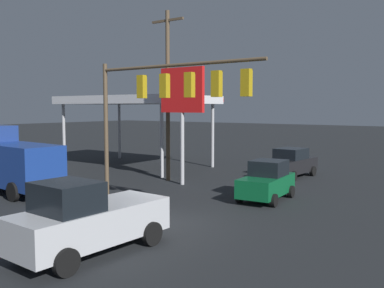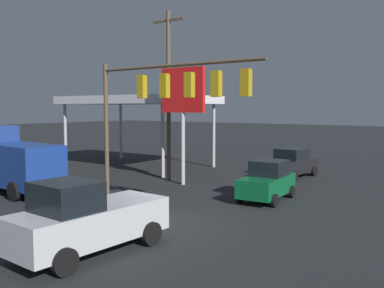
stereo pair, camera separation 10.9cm
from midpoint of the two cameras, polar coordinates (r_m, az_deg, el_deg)
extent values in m
plane|color=black|center=(17.35, -3.78, -10.53)|extent=(200.00, 200.00, 0.00)
cylinder|color=brown|center=(20.52, -11.19, 1.18)|extent=(0.20, 0.20, 6.63)
cylinder|color=brown|center=(17.76, -2.14, 10.45)|extent=(8.24, 0.14, 0.14)
cube|color=#B79314|center=(18.88, -6.53, 7.60)|extent=(0.36, 0.28, 1.00)
sphere|color=#FF4141|center=(19.03, -6.16, 8.48)|extent=(0.22, 0.22, 0.22)
sphere|color=#392305|center=(19.02, -6.15, 7.58)|extent=(0.22, 0.22, 0.22)
sphere|color=black|center=(19.01, -6.14, 6.68)|extent=(0.22, 0.22, 0.22)
cube|color=#B79314|center=(18.04, -3.50, 7.75)|extent=(0.36, 0.28, 1.00)
sphere|color=#FF4141|center=(18.20, -3.13, 8.67)|extent=(0.22, 0.22, 0.22)
sphere|color=#392305|center=(18.18, -3.12, 7.73)|extent=(0.22, 0.22, 0.22)
sphere|color=black|center=(18.17, -3.12, 6.78)|extent=(0.22, 0.22, 0.22)
cube|color=#B79314|center=(17.25, -0.17, 7.89)|extent=(0.36, 0.28, 1.00)
sphere|color=#FF4141|center=(17.41, 0.19, 8.85)|extent=(0.22, 0.22, 0.22)
sphere|color=#392305|center=(17.40, 0.19, 7.86)|extent=(0.22, 0.22, 0.22)
sphere|color=black|center=(17.38, 0.19, 6.88)|extent=(0.22, 0.22, 0.22)
cube|color=#B79314|center=(16.52, 3.46, 8.01)|extent=(0.36, 0.28, 1.00)
sphere|color=#FF4141|center=(16.69, 3.81, 9.01)|extent=(0.22, 0.22, 0.22)
sphere|color=#392305|center=(16.67, 3.81, 7.98)|extent=(0.22, 0.22, 0.22)
sphere|color=black|center=(16.66, 3.80, 6.95)|extent=(0.22, 0.22, 0.22)
cube|color=#B79314|center=(15.86, 7.41, 8.11)|extent=(0.36, 0.28, 1.00)
sphere|color=#FF4141|center=(16.04, 7.74, 9.15)|extent=(0.22, 0.22, 0.22)
sphere|color=#392305|center=(16.02, 7.73, 8.08)|extent=(0.22, 0.22, 0.22)
sphere|color=black|center=(16.01, 7.72, 7.00)|extent=(0.22, 0.22, 0.22)
cylinder|color=brown|center=(26.88, -3.02, 6.30)|extent=(0.26, 0.26, 10.56)
cube|color=brown|center=(27.40, -3.06, 16.13)|extent=(2.40, 0.14, 0.14)
cube|color=silver|center=(33.69, -7.12, 5.82)|extent=(11.31, 7.32, 0.60)
cube|color=red|center=(36.46, -3.14, 5.78)|extent=(11.31, 0.06, 0.36)
cylinder|color=#B7B7BC|center=(33.04, 3.01, 1.11)|extent=(0.24, 0.24, 4.88)
cylinder|color=#B7B7BC|center=(39.47, -9.39, 1.67)|extent=(0.24, 0.24, 4.88)
cylinder|color=#B7B7BC|center=(28.12, -3.82, 0.45)|extent=(0.24, 0.24, 4.88)
cylinder|color=#B7B7BC|center=(35.46, -16.45, 1.18)|extent=(0.24, 0.24, 4.88)
cylinder|color=#B7B7BC|center=(25.40, -1.10, 2.34)|extent=(0.24, 0.24, 6.96)
cube|color=red|center=(25.39, -1.11, 7.21)|extent=(3.03, 0.24, 2.65)
cube|color=black|center=(25.50, -0.93, 7.20)|extent=(2.12, 0.04, 0.93)
cube|color=navy|center=(25.17, -22.61, -2.41)|extent=(6.94, 2.76, 2.20)
cylinder|color=black|center=(27.79, -22.49, -4.04)|extent=(0.97, 0.29, 0.96)
cylinder|color=black|center=(22.86, -22.57, -5.90)|extent=(0.97, 0.29, 0.96)
cylinder|color=black|center=(24.00, -17.59, -5.25)|extent=(0.97, 0.29, 0.96)
cube|color=#0C592D|center=(21.68, 10.07, -5.42)|extent=(1.99, 3.92, 0.90)
cube|color=black|center=(21.82, 10.39, -3.15)|extent=(1.69, 1.82, 0.76)
cylinder|color=black|center=(20.33, 11.05, -7.41)|extent=(0.27, 0.64, 0.62)
cylinder|color=black|center=(20.99, 6.57, -6.97)|extent=(0.27, 0.64, 0.62)
cylinder|color=black|center=(22.61, 13.27, -6.21)|extent=(0.27, 0.64, 0.62)
cylinder|color=black|center=(23.21, 9.17, -5.85)|extent=(0.27, 0.64, 0.62)
cube|color=silver|center=(14.14, -13.11, -10.23)|extent=(2.22, 5.28, 1.10)
cube|color=black|center=(13.39, -16.23, -6.76)|extent=(1.91, 1.68, 0.90)
cylinder|color=black|center=(12.56, -16.33, -14.89)|extent=(0.25, 0.81, 0.80)
cylinder|color=black|center=(14.20, -21.19, -12.69)|extent=(0.25, 0.81, 0.80)
cylinder|color=black|center=(14.65, -5.22, -11.82)|extent=(0.25, 0.81, 0.80)
cylinder|color=black|center=(16.08, -10.57, -10.37)|extent=(0.25, 0.81, 0.80)
cube|color=black|center=(29.08, 13.26, -2.82)|extent=(2.14, 4.53, 0.90)
cube|color=black|center=(28.98, 13.29, -1.25)|extent=(1.81, 2.12, 0.70)
cylinder|color=black|center=(27.47, 13.58, -4.22)|extent=(0.27, 0.68, 0.66)
cylinder|color=black|center=(28.34, 10.25, -3.88)|extent=(0.27, 0.68, 0.66)
cylinder|color=black|center=(30.02, 16.06, -3.51)|extent=(0.27, 0.68, 0.66)
cylinder|color=black|center=(30.81, 12.95, -3.23)|extent=(0.27, 0.68, 0.66)
cylinder|color=red|center=(19.22, -15.25, -8.09)|extent=(0.24, 0.24, 0.70)
sphere|color=red|center=(19.13, -15.28, -6.86)|extent=(0.22, 0.22, 0.22)
camera|label=1|loc=(0.05, -89.83, 0.01)|focal=40.00mm
camera|label=2|loc=(0.05, 90.17, -0.01)|focal=40.00mm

